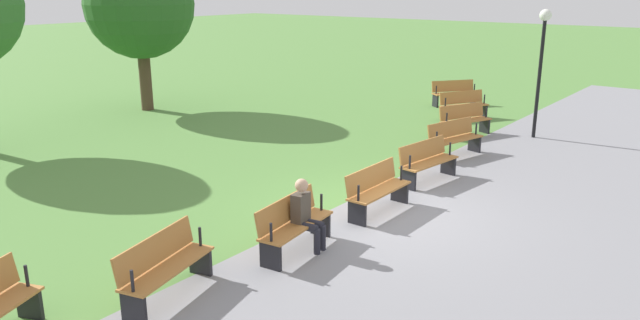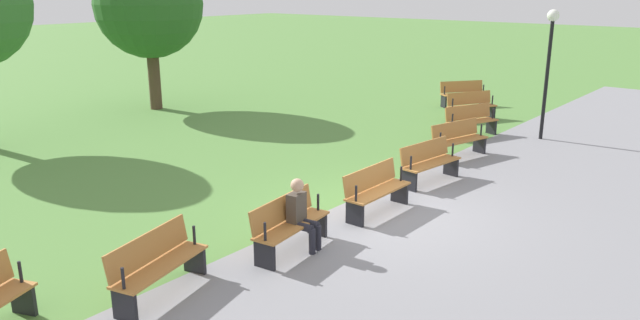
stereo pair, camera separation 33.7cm
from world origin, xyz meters
name	(u,v)px [view 1 (the left image)]	position (x,y,z in m)	size (l,w,h in m)	color
ground_plane	(379,213)	(0.00, 0.00, 0.00)	(120.00, 120.00, 0.00)	#54843D
path_paving	(490,241)	(0.00, 2.22, 0.00)	(37.27, 6.09, 0.01)	gray
bench_0	(454,93)	(-10.76, -3.59, 0.47)	(1.60, 1.35, 0.89)	#B27538
bench_1	(463,105)	(-8.83, -2.35, 0.47)	(1.66, 1.21, 0.89)	#B27538
bench_2	(464,120)	(-6.75, -1.36, 0.47)	(1.70, 1.05, 0.89)	#B27538
bench_3	(454,138)	(-4.56, -0.65, 0.47)	(1.70, 0.87, 0.89)	#B27538
bench_4	(427,161)	(-2.30, -0.21, 0.47)	(1.68, 0.68, 0.89)	#B27538
bench_5	(377,189)	(0.00, -0.07, 0.47)	(1.64, 0.47, 0.89)	#B27538
bench_6	(293,224)	(2.30, -0.21, 0.47)	(1.68, 0.68, 0.89)	#B27538
bench_7	(164,265)	(4.56, -0.65, 0.47)	(1.70, 0.87, 0.89)	#B27538
person_seated	(306,212)	(2.13, -0.09, 0.64)	(0.37, 0.55, 1.20)	#4C4238
tree_1	(139,5)	(-3.55, -11.74, 3.56)	(3.62, 3.62, 5.39)	#4C3828
lamp_post	(542,48)	(-7.76, 0.32, 2.52)	(0.32, 0.32, 3.57)	black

